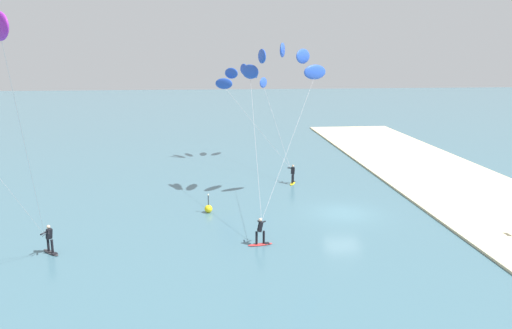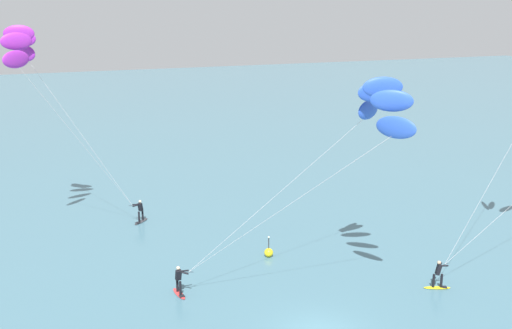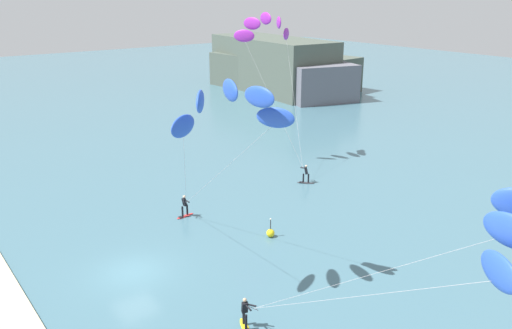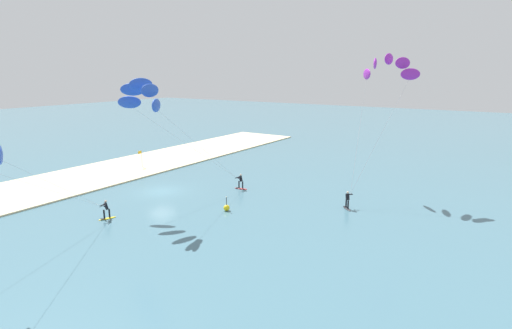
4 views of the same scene
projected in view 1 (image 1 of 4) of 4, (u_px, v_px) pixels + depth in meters
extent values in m
plane|color=#426B7A|center=(343.00, 213.00, 35.65)|extent=(240.00, 240.00, 0.00)
cube|color=beige|center=(499.00, 207.00, 36.78)|extent=(80.00, 11.54, 0.16)
ellipsoid|color=yellow|center=(293.00, 183.00, 43.59)|extent=(1.53, 0.87, 0.08)
cube|color=black|center=(294.00, 181.00, 43.97)|extent=(0.36, 0.37, 0.02)
cylinder|color=black|center=(292.00, 179.00, 43.29)|extent=(0.14, 0.14, 0.78)
cylinder|color=black|center=(293.00, 178.00, 43.70)|extent=(0.14, 0.14, 0.78)
cube|color=black|center=(293.00, 171.00, 43.34)|extent=(0.41, 0.39, 0.63)
sphere|color=tan|center=(293.00, 166.00, 43.25)|extent=(0.20, 0.20, 0.20)
cylinder|color=black|center=(290.00, 168.00, 43.80)|extent=(0.53, 0.19, 0.03)
cylinder|color=black|center=(290.00, 168.00, 43.51)|extent=(0.52, 0.45, 0.15)
cylinder|color=black|center=(293.00, 168.00, 43.59)|extent=(0.61, 0.14, 0.15)
ellipsoid|color=blue|center=(263.00, 83.00, 52.89)|extent=(1.84, 1.18, 1.10)
ellipsoid|color=blue|center=(256.00, 73.00, 52.36)|extent=(1.94, 0.50, 1.10)
ellipsoid|color=blue|center=(244.00, 69.00, 51.74)|extent=(1.92, 0.87, 1.10)
ellipsoid|color=blue|center=(231.00, 73.00, 51.30)|extent=(1.68, 1.47, 1.10)
ellipsoid|color=blue|center=(224.00, 84.00, 51.22)|extent=(1.18, 1.84, 1.10)
cylinder|color=#B2B2B7|center=(275.00, 123.00, 48.38)|extent=(11.00, 1.11, 6.40)
cylinder|color=#B2B2B7|center=(254.00, 124.00, 47.54)|extent=(9.71, 5.32, 6.40)
ellipsoid|color=red|center=(260.00, 244.00, 29.77)|extent=(0.58, 1.54, 0.08)
cube|color=black|center=(267.00, 243.00, 29.86)|extent=(0.33, 0.32, 0.02)
cylinder|color=black|center=(257.00, 238.00, 29.63)|extent=(0.14, 0.14, 0.78)
cylinder|color=black|center=(264.00, 237.00, 29.73)|extent=(0.14, 0.14, 0.78)
cube|color=black|center=(260.00, 227.00, 29.53)|extent=(0.34, 0.36, 0.63)
sphere|color=beige|center=(260.00, 220.00, 29.44)|extent=(0.20, 0.20, 0.20)
cylinder|color=black|center=(262.00, 221.00, 30.02)|extent=(0.54, 0.17, 0.03)
cylinder|color=black|center=(259.00, 222.00, 29.77)|extent=(0.61, 0.16, 0.15)
cylinder|color=black|center=(263.00, 222.00, 29.74)|extent=(0.54, 0.43, 0.15)
ellipsoid|color=blue|center=(315.00, 72.00, 37.73)|extent=(1.35, 2.02, 1.10)
ellipsoid|color=blue|center=(303.00, 56.00, 37.62)|extent=(1.90, 1.56, 1.10)
ellipsoid|color=blue|center=(282.00, 50.00, 37.76)|extent=(2.16, 0.87, 1.10)
ellipsoid|color=blue|center=(262.00, 56.00, 38.11)|extent=(2.17, 0.60, 1.10)
ellipsoid|color=blue|center=(250.00, 72.00, 38.51)|extent=(2.02, 1.35, 1.10)
cylinder|color=#B2B2B7|center=(291.00, 140.00, 33.91)|extent=(9.35, 5.08, 8.10)
cylinder|color=#B2B2B7|center=(255.00, 139.00, 34.30)|extent=(10.62, 0.30, 8.10)
ellipsoid|color=#333338|center=(51.00, 252.00, 28.59)|extent=(1.32, 1.31, 0.08)
cube|color=black|center=(55.00, 253.00, 28.32)|extent=(0.40, 0.40, 0.02)
cylinder|color=black|center=(48.00, 244.00, 28.63)|extent=(0.14, 0.14, 0.78)
cylinder|color=black|center=(52.00, 246.00, 28.36)|extent=(0.14, 0.14, 0.78)
cube|color=black|center=(49.00, 234.00, 28.34)|extent=(0.44, 0.44, 0.63)
sphere|color=beige|center=(48.00, 227.00, 28.25)|extent=(0.20, 0.20, 0.20)
cylinder|color=black|center=(45.00, 235.00, 27.78)|extent=(0.55, 0.10, 0.03)
cylinder|color=black|center=(49.00, 233.00, 28.03)|extent=(0.60, 0.24, 0.15)
cylinder|color=black|center=(45.00, 233.00, 28.04)|extent=(0.57, 0.37, 0.15)
cylinder|color=#B2B2B7|center=(27.00, 153.00, 23.37)|extent=(6.83, 1.37, 10.54)
sphere|color=yellow|center=(208.00, 209.00, 35.73)|extent=(0.56, 0.56, 0.56)
cylinder|color=#262628|center=(208.00, 200.00, 35.59)|extent=(0.06, 0.06, 0.70)
sphere|color=#F2F2CC|center=(208.00, 195.00, 35.50)|extent=(0.12, 0.12, 0.12)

